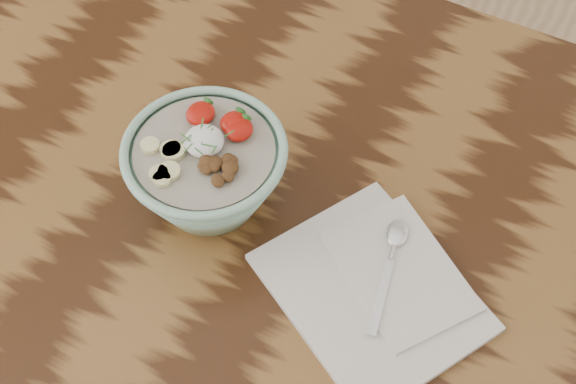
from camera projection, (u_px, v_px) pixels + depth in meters
The scene contains 4 objects.
table at pixel (305, 245), 110.72cm from camera, with size 160.00×90.00×75.00cm.
breakfast_bowl at pixel (207, 170), 98.07cm from camera, with size 19.99×19.99×13.01cm.
napkin at pixel (377, 288), 95.71cm from camera, with size 31.50×29.66×1.53cm.
spoon at pixel (393, 248), 97.40cm from camera, with size 5.02×16.26×0.85cm.
Camera 1 is at (24.42, -51.98, 160.68)cm, focal length 50.00 mm.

